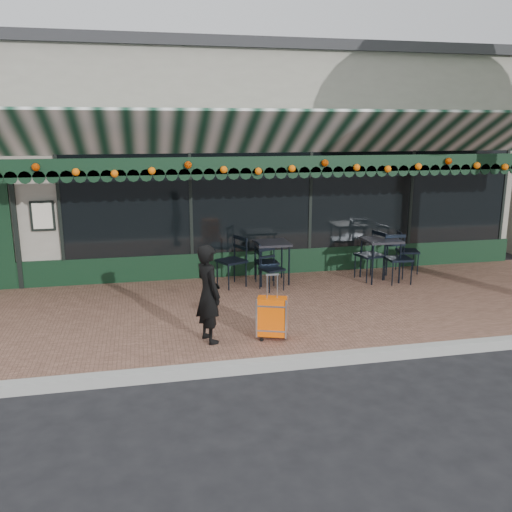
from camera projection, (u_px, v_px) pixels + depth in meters
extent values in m
plane|color=black|center=(297.00, 365.00, 7.20)|extent=(80.00, 80.00, 0.00)
cube|color=brown|center=(264.00, 311.00, 9.08)|extent=(18.00, 4.00, 0.15)
cube|color=#9E9E99|center=(299.00, 362.00, 7.10)|extent=(18.00, 0.16, 0.15)
cube|color=gray|center=(214.00, 159.00, 14.28)|extent=(12.00, 8.00, 4.50)
cube|color=black|center=(301.00, 200.00, 10.84)|extent=(9.20, 0.04, 2.00)
cube|color=silver|center=(43.00, 216.00, 9.84)|extent=(0.42, 0.04, 0.55)
cube|color=black|center=(258.00, 165.00, 9.02)|extent=(12.00, 0.03, 0.28)
cylinder|color=#FF6708|center=(258.00, 166.00, 8.97)|extent=(11.60, 0.12, 0.12)
imported|color=black|center=(209.00, 294.00, 7.46)|extent=(0.47, 0.58, 1.38)
cube|color=#FF5C08|center=(272.00, 316.00, 7.63)|extent=(0.46, 0.35, 0.55)
cube|color=black|center=(272.00, 336.00, 7.70)|extent=(0.46, 0.35, 0.05)
cube|color=silver|center=(272.00, 286.00, 7.53)|extent=(0.18, 0.09, 0.34)
cube|color=black|center=(381.00, 240.00, 10.43)|extent=(0.67, 0.67, 0.04)
cylinder|color=black|center=(373.00, 265.00, 10.20)|extent=(0.03, 0.03, 0.78)
cylinder|color=black|center=(400.00, 264.00, 10.31)|extent=(0.03, 0.03, 0.78)
cylinder|color=black|center=(361.00, 258.00, 10.73)|extent=(0.03, 0.03, 0.78)
cylinder|color=black|center=(387.00, 257.00, 10.84)|extent=(0.03, 0.03, 0.78)
cube|color=black|center=(272.00, 243.00, 10.29)|extent=(0.65, 0.65, 0.04)
cylinder|color=black|center=(261.00, 268.00, 10.07)|extent=(0.03, 0.03, 0.75)
cylinder|color=black|center=(289.00, 266.00, 10.18)|extent=(0.03, 0.03, 0.75)
cylinder|color=black|center=(255.00, 261.00, 10.58)|extent=(0.03, 0.03, 0.75)
cylinder|color=black|center=(282.00, 259.00, 10.69)|extent=(0.03, 0.03, 0.75)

